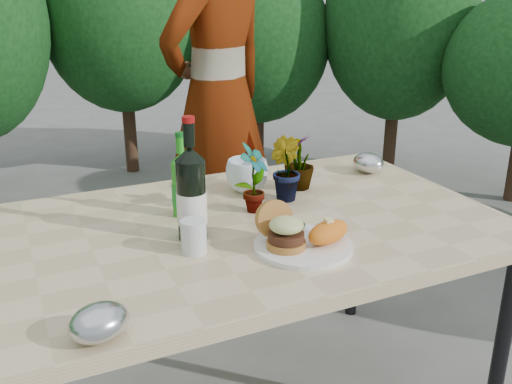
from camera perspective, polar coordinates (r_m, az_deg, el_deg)
name	(u,v)px	position (r m, az deg, el deg)	size (l,w,h in m)	color
patio_table	(245,240)	(1.81, -1.07, -4.80)	(1.60, 1.00, 0.75)	#D1B98B
shrub_hedge	(134,50)	(3.09, -12.15, 13.72)	(7.00, 5.01, 2.02)	#382316
dinner_plate	(303,246)	(1.62, 4.74, -5.41)	(0.28, 0.28, 0.01)	white
burger_stack	(283,230)	(1.59, 2.73, -3.79)	(0.11, 0.16, 0.11)	#B7722D
sweet_potato	(328,232)	(1.62, 7.23, -4.00)	(0.15, 0.08, 0.06)	orange
grilled_veg	(293,227)	(1.69, 3.74, -3.47)	(0.08, 0.05, 0.03)	olive
wine_bottle	(191,195)	(1.64, -6.49, -0.31)	(0.09, 0.09, 0.36)	black
sparkling_water	(182,186)	(1.82, -7.42, 0.65)	(0.07, 0.07, 0.27)	#21931A
plastic_cup	(194,236)	(1.59, -6.25, -4.44)	(0.07, 0.07, 0.10)	silver
seedling_left	(254,179)	(1.83, -0.25, 1.35)	(0.12, 0.08, 0.23)	#26501B
seedling_mid	(285,169)	(1.95, 2.87, 2.29)	(0.12, 0.10, 0.22)	#2A581E
seedling_right	(299,161)	(2.06, 4.32, 3.06)	(0.11, 0.11, 0.20)	#2A571D
blue_bowl	(247,176)	(2.03, -0.90, 1.64)	(0.15, 0.15, 0.12)	white
foil_packet_left	(99,322)	(1.26, -15.41, -12.45)	(0.13, 0.11, 0.08)	#B8BBBF
foil_packet_right	(368,163)	(2.29, 11.17, 2.88)	(0.13, 0.11, 0.08)	silver
person	(218,97)	(2.83, -3.79, 9.41)	(0.68, 0.45, 1.86)	#A86F54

